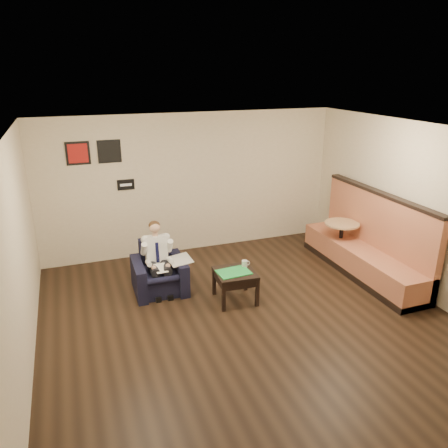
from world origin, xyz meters
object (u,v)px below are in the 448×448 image
object	(u,v)px
side_table	(235,286)
smartphone	(235,266)
green_folder	(234,272)
cafe_table	(340,243)
armchair	(159,268)
banquette	(365,235)
coffee_mug	(245,264)
seated_man	(160,263)

from	to	relation	value
side_table	smartphone	distance (m)	0.32
green_folder	smartphone	distance (m)	0.22
green_folder	cafe_table	distance (m)	2.60
armchair	green_folder	size ratio (longest dim) A/B	1.67
green_folder	side_table	bearing A→B (deg)	30.12
banquette	armchair	bearing A→B (deg)	170.63
coffee_mug	seated_man	bearing A→B (deg)	158.66
side_table	green_folder	xyz separation A→B (m)	(-0.04, -0.02, 0.26)
cafe_table	side_table	bearing A→B (deg)	-164.23
armchair	banquette	bearing A→B (deg)	-8.15
cafe_table	banquette	bearing A→B (deg)	-79.83
seated_man	green_folder	world-z (taller)	seated_man
side_table	banquette	distance (m)	2.61
cafe_table	seated_man	bearing A→B (deg)	-178.98
green_folder	seated_man	bearing A→B (deg)	148.23
side_table	seated_man	bearing A→B (deg)	149.88
seated_man	coffee_mug	distance (m)	1.40
coffee_mug	cafe_table	bearing A→B (deg)	14.27
armchair	green_folder	distance (m)	1.30
armchair	cafe_table	bearing A→B (deg)	0.49
coffee_mug	banquette	size ratio (longest dim) A/B	0.04
armchair	banquette	xyz separation A→B (m)	(3.64, -0.60, 0.33)
armchair	cafe_table	xyz separation A→B (m)	(3.55, -0.04, -0.01)
seated_man	coffee_mug	bearing A→B (deg)	-20.12
seated_man	side_table	xyz separation A→B (m)	(1.09, -0.63, -0.31)
armchair	side_table	distance (m)	1.32
smartphone	seated_man	bearing A→B (deg)	172.15
side_table	green_folder	world-z (taller)	green_folder
seated_man	banquette	world-z (taller)	banquette
green_folder	coffee_mug	size ratio (longest dim) A/B	4.74
green_folder	coffee_mug	bearing A→B (deg)	30.12
armchair	smartphone	xyz separation A→B (m)	(1.15, -0.56, 0.10)
armchair	coffee_mug	world-z (taller)	armchair
green_folder	smartphone	bearing A→B (deg)	62.47
seated_man	banquette	xyz separation A→B (m)	(3.65, -0.49, 0.18)
smartphone	cafe_table	bearing A→B (deg)	25.77
smartphone	banquette	distance (m)	2.50
armchair	coffee_mug	distance (m)	1.45
green_folder	cafe_table	size ratio (longest dim) A/B	0.63
side_table	smartphone	world-z (taller)	smartphone
seated_man	coffee_mug	world-z (taller)	seated_man
armchair	green_folder	xyz separation A→B (m)	(1.05, -0.76, 0.10)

